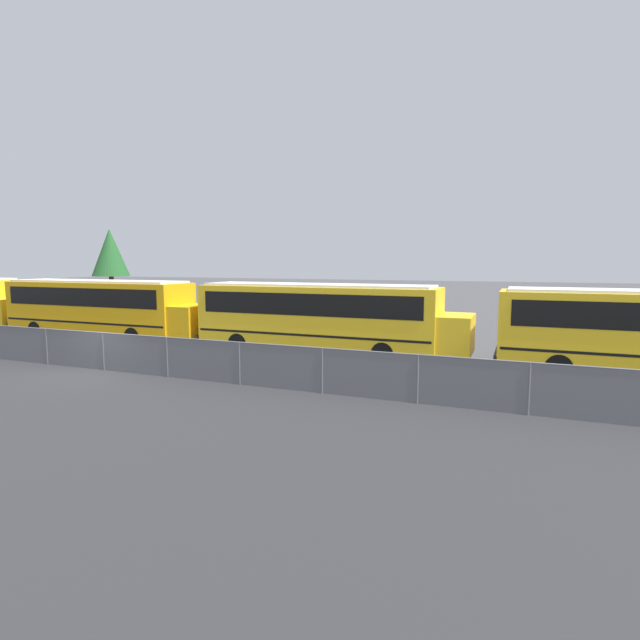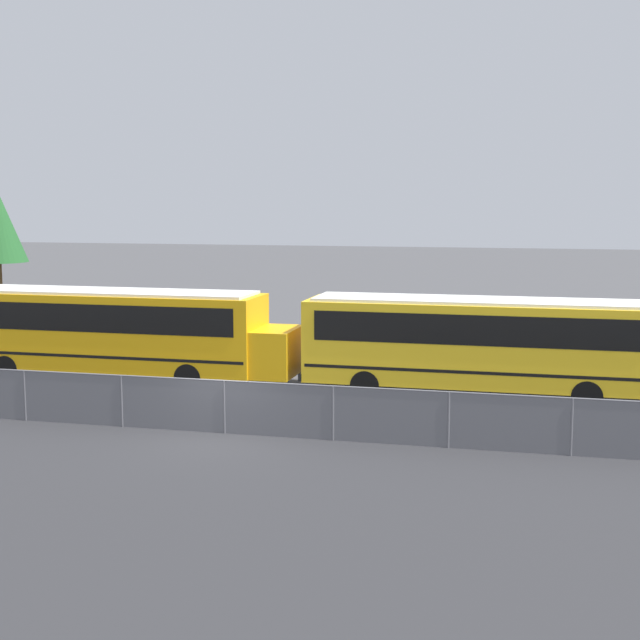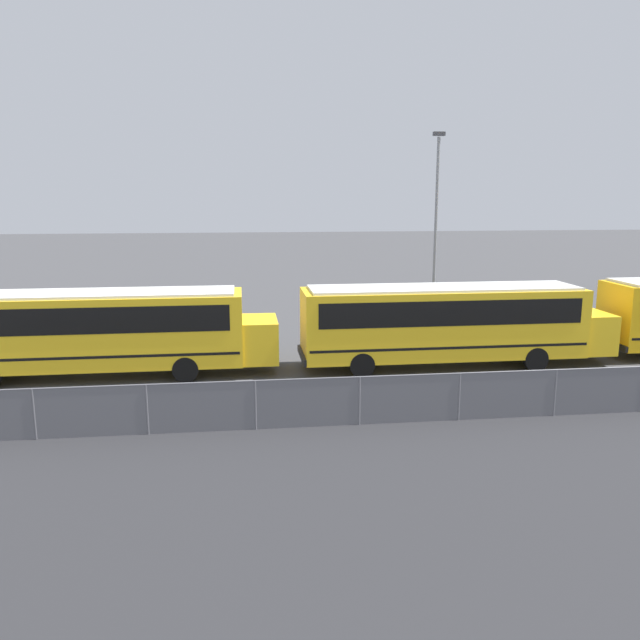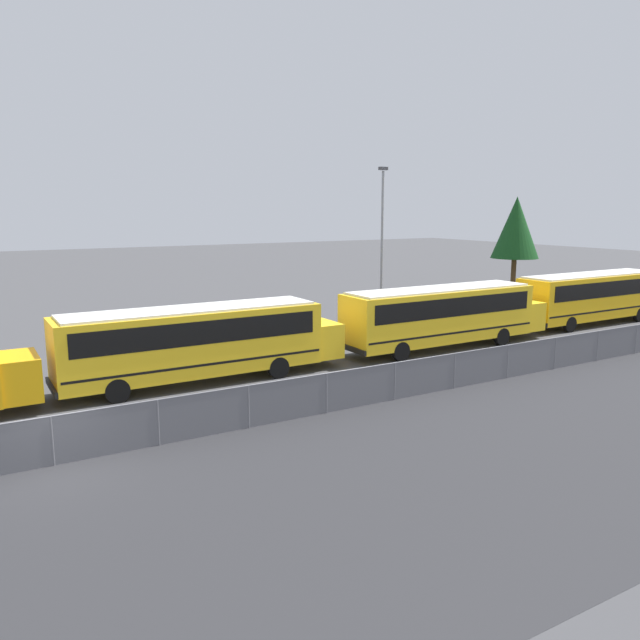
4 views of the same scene
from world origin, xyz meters
TOP-DOWN VIEW (x-y plane):
  - ground_plane at (0.00, 0.00)m, footprint 200.00×200.00m
  - fence at (0.00, -0.00)m, footprint 115.76×0.07m
  - school_bus_3 at (-6.16, 6.00)m, footprint 12.43×2.57m
  - school_bus_4 at (6.62, 6.21)m, footprint 12.43×2.57m
  - tree_0 at (-21.69, 22.40)m, footprint 3.45×3.45m

SIDE VIEW (x-z plane):
  - ground_plane at x=0.00m, z-range 0.00..0.00m
  - fence at x=0.00m, z-range 0.02..1.51m
  - school_bus_3 at x=-6.16m, z-range 0.29..3.50m
  - school_bus_4 at x=6.62m, z-range 0.29..3.50m
  - tree_0 at x=-21.69m, z-range 1.39..8.74m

